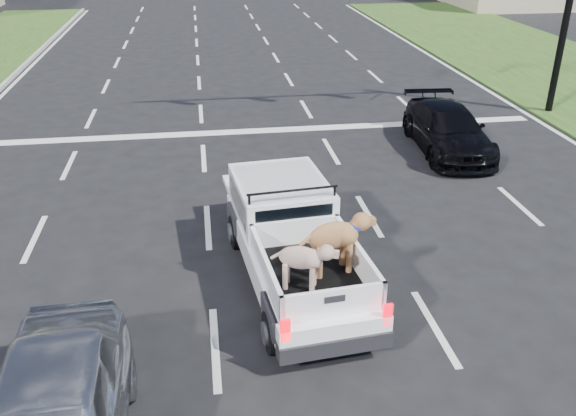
{
  "coord_description": "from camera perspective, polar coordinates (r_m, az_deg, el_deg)",
  "views": [
    {
      "loc": [
        -1.72,
        -7.48,
        6.01
      ],
      "look_at": [
        -0.33,
        2.0,
        1.31
      ],
      "focal_mm": 38.0,
      "sensor_mm": 36.0,
      "label": 1
    }
  ],
  "objects": [
    {
      "name": "ground",
      "position": [
        9.75,
        3.72,
        -11.99
      ],
      "size": [
        160.0,
        160.0,
        0.0
      ],
      "primitive_type": "plane",
      "color": "black",
      "rests_on": "ground"
    },
    {
      "name": "black_coupe",
      "position": [
        17.35,
        14.7,
        7.15
      ],
      "size": [
        1.98,
        4.33,
        1.23
      ],
      "primitive_type": "imported",
      "rotation": [
        0.0,
        0.0,
        -0.06
      ],
      "color": "black",
      "rests_on": "ground"
    },
    {
      "name": "road_markings",
      "position": [
        15.37,
        -1.25,
        3.13
      ],
      "size": [
        17.75,
        60.0,
        0.01
      ],
      "color": "silver",
      "rests_on": "ground"
    },
    {
      "name": "pickup_truck",
      "position": [
        10.65,
        0.56,
        -2.92
      ],
      "size": [
        2.18,
        4.85,
        1.77
      ],
      "rotation": [
        0.0,
        0.0,
        0.1
      ],
      "color": "black",
      "rests_on": "ground"
    }
  ]
}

